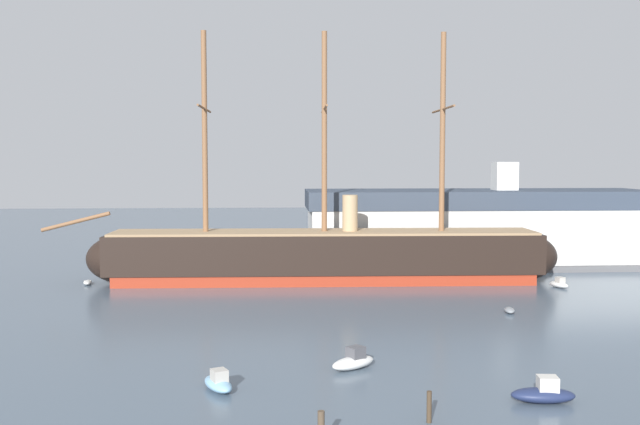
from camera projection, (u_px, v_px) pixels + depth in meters
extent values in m
cube|color=maroon|center=(324.00, 276.00, 93.55)|extent=(52.61, 9.05, 1.37)
cube|color=black|center=(324.00, 252.00, 93.32)|extent=(54.80, 9.43, 4.88)
ellipsoid|color=black|center=(126.00, 259.00, 92.39)|extent=(10.00, 7.60, 6.24)
ellipsoid|color=black|center=(519.00, 257.00, 94.34)|extent=(10.00, 7.60, 6.24)
cube|color=#9E7F5B|center=(324.00, 232.00, 93.13)|extent=(53.69, 8.75, 0.29)
cylinder|color=brown|center=(205.00, 133.00, 91.62)|extent=(0.68, 0.68, 25.36)
cylinder|color=brown|center=(204.00, 109.00, 91.40)|extent=(0.57, 13.11, 0.27)
cylinder|color=brown|center=(324.00, 133.00, 92.21)|extent=(0.68, 0.68, 25.36)
cylinder|color=brown|center=(324.00, 109.00, 91.98)|extent=(0.57, 13.11, 0.27)
cylinder|color=brown|center=(443.00, 133.00, 92.79)|extent=(0.68, 0.68, 25.36)
cylinder|color=brown|center=(443.00, 109.00, 92.57)|extent=(0.57, 13.11, 0.27)
cylinder|color=brown|center=(76.00, 222.00, 91.80)|extent=(8.65, 0.68, 2.60)
cylinder|color=tan|center=(350.00, 214.00, 93.09)|extent=(1.95, 1.95, 4.88)
ellipsoid|color=#7FB2D6|center=(218.00, 384.00, 49.74)|extent=(2.83, 3.85, 0.83)
cube|color=#B2ADA3|center=(219.00, 375.00, 49.48)|extent=(1.33, 1.39, 0.83)
ellipsoid|color=#1E284C|center=(543.00, 395.00, 47.18)|extent=(4.28, 2.16, 0.96)
cube|color=beige|center=(548.00, 384.00, 47.11)|extent=(1.37, 1.25, 0.96)
ellipsoid|color=silver|center=(353.00, 363.00, 54.79)|extent=(4.10, 3.62, 0.91)
cube|color=#4C4C51|center=(356.00, 353.00, 54.91)|extent=(1.58, 1.56, 0.91)
ellipsoid|color=gray|center=(509.00, 310.00, 74.71)|extent=(1.37, 2.42, 0.54)
cube|color=#4C4C51|center=(509.00, 308.00, 74.70)|extent=(0.87, 0.35, 0.08)
ellipsoid|color=silver|center=(88.00, 282.00, 91.49)|extent=(1.40, 2.45, 0.55)
cube|color=#B2ADA3|center=(88.00, 281.00, 91.48)|extent=(0.88, 0.36, 0.08)
ellipsoid|color=silver|center=(559.00, 285.00, 89.40)|extent=(2.08, 3.38, 0.73)
cube|color=#B2ADA3|center=(560.00, 280.00, 89.15)|extent=(1.07, 1.15, 0.73)
ellipsoid|color=#7FB2D6|center=(339.00, 273.00, 98.60)|extent=(2.29, 2.62, 0.58)
cube|color=#4C4C51|center=(339.00, 272.00, 98.59)|extent=(0.87, 0.71, 0.09)
cylinder|color=#423323|center=(429.00, 407.00, 43.57)|extent=(0.30, 0.30, 1.91)
cube|color=#565659|center=(476.00, 263.00, 107.92)|extent=(53.84, 15.24, 0.80)
cube|color=silver|center=(476.00, 234.00, 107.60)|extent=(48.94, 12.70, 7.73)
cube|color=#333D4C|center=(477.00, 199.00, 107.22)|extent=(49.92, 12.96, 2.60)
cube|color=silver|center=(505.00, 176.00, 107.23)|extent=(3.20, 3.20, 4.11)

